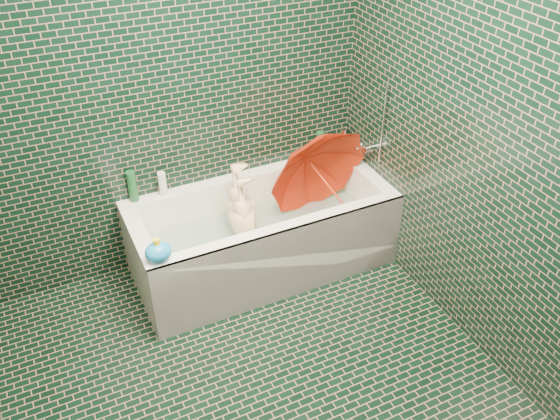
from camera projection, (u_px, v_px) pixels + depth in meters
name	position (u px, v px, depth m)	size (l,w,h in m)	color
floor	(264.00, 399.00, 3.22)	(2.80, 2.80, 0.00)	black
wall_back	(164.00, 89.00, 3.52)	(2.80, 2.80, 0.00)	black
wall_right	(498.00, 147.00, 2.94)	(2.80, 2.80, 0.00)	black
bathtub	(263.00, 242.00, 3.99)	(1.70, 0.75, 0.55)	white
bath_mat	(262.00, 247.00, 4.04)	(1.35, 0.47, 0.01)	green
water	(262.00, 230.00, 3.95)	(1.48, 0.53, 0.00)	silver
faucet	(372.00, 143.00, 3.96)	(0.18, 0.19, 0.55)	silver
child	(246.00, 233.00, 3.91)	(0.35, 0.23, 0.95)	beige
umbrella	(328.00, 185.00, 3.88)	(0.69, 0.69, 0.61)	red
soap_bottle_a	(344.00, 151.00, 4.31)	(0.11, 0.11, 0.28)	white
soap_bottle_b	(344.00, 151.00, 4.31)	(0.09, 0.09, 0.20)	#501B68
soap_bottle_c	(342.00, 150.00, 4.33)	(0.12, 0.12, 0.15)	#144922
bottle_right_tall	(320.00, 145.00, 4.18)	(0.06, 0.06, 0.20)	#144922
bottle_right_pump	(343.00, 139.00, 4.28)	(0.05, 0.05, 0.17)	silver
bottle_left_tall	(132.00, 186.00, 3.74)	(0.06, 0.06, 0.21)	#144922
bottle_left_short	(163.00, 184.00, 3.80)	(0.05, 0.05, 0.17)	white
rubber_duck	(318.00, 149.00, 4.24)	(0.12, 0.08, 0.10)	yellow
bath_toy	(158.00, 252.00, 3.27)	(0.15, 0.13, 0.15)	#188CDE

